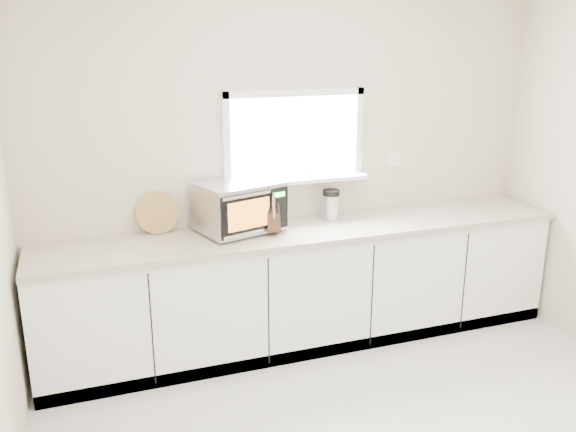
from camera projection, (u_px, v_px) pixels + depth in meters
name	position (u px, v px, depth m)	size (l,w,h in m)	color
back_wall	(294.00, 161.00, 4.63)	(4.00, 0.17, 2.70)	beige
cabinets	(307.00, 288.00, 4.63)	(3.92, 0.60, 0.88)	white
countertop	(308.00, 231.00, 4.48)	(3.92, 0.64, 0.04)	#C4AFA1
microwave	(239.00, 205.00, 4.36)	(0.66, 0.58, 0.37)	black
knife_block	(271.00, 217.00, 4.33)	(0.10, 0.20, 0.28)	#412917
cutting_board	(158.00, 213.00, 4.32)	(0.30, 0.30, 0.02)	#B08444
coffee_grinder	(331.00, 204.00, 4.66)	(0.17, 0.17, 0.23)	#BBBDC3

